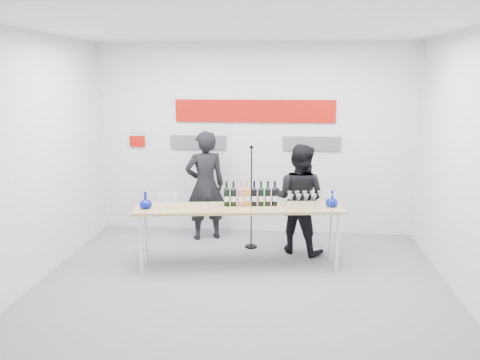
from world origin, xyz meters
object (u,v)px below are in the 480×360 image
object	(u,v)px
presenter_right	(299,199)
mic_stand	(251,217)
presenter_left	(205,186)
tasting_table	(239,211)

from	to	relation	value
presenter_right	mic_stand	size ratio (longest dim) A/B	1.02
presenter_left	presenter_right	world-z (taller)	presenter_left
tasting_table	presenter_left	distance (m)	1.22
presenter_left	presenter_right	bearing A→B (deg)	141.18
presenter_left	mic_stand	xyz separation A→B (m)	(0.73, -0.34, -0.38)
tasting_table	mic_stand	size ratio (longest dim) A/B	1.81
presenter_left	mic_stand	size ratio (longest dim) A/B	1.10
tasting_table	presenter_left	bearing A→B (deg)	113.50
tasting_table	presenter_left	xyz separation A→B (m)	(-0.63, 1.04, 0.09)
tasting_table	mic_stand	distance (m)	0.77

